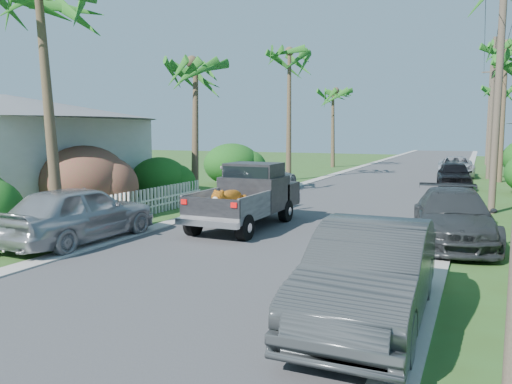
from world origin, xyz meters
The scene contains 24 objects.
ground centered at (0.00, 0.00, 0.00)m, with size 120.00×120.00×0.00m, color #32501E.
road centered at (0.00, 25.00, 0.01)m, with size 8.00×100.00×0.02m, color #38383A.
curb_left centered at (-4.30, 25.00, 0.03)m, with size 0.60×100.00×0.06m, color #A5A39E.
curb_right centered at (4.30, 25.00, 0.03)m, with size 0.60×100.00×0.06m, color #A5A39E.
pickup_truck centered at (-1.74, 7.08, 1.01)m, with size 1.98×5.12×2.06m.
parked_car_rn centered at (3.60, 0.21, 0.81)m, with size 1.71×4.90×1.62m, color #303335.
parked_car_rm centered at (4.52, 7.00, 0.74)m, with size 2.06×5.07×1.47m, color #2E3133.
parked_car_rf centered at (3.85, 21.40, 0.72)m, with size 1.70×4.23×1.44m, color black.
parked_car_rd centered at (3.60, 28.68, 0.68)m, with size 2.27×4.93×1.37m, color silver.
parked_car_ln centered at (-5.00, 2.75, 0.82)m, with size 1.93×4.79×1.63m, color #A2A4A9.
parked_car_lf centered at (-5.00, 15.47, 0.76)m, with size 2.13×5.23×1.52m, color silver.
palm_l_b centered at (-6.80, 12.00, 6.15)m, with size 4.40×4.40×7.40m.
palm_l_c centered at (-6.00, 22.00, 7.91)m, with size 4.40×4.40×9.20m.
palm_l_d centered at (-6.50, 34.00, 6.44)m, with size 4.40×4.40×7.70m.
palm_r_c centered at (6.20, 26.00, 8.11)m, with size 4.40×4.40×9.40m.
palm_r_d centered at (6.50, 40.00, 6.74)m, with size 4.40×4.40×8.00m.
shrub_l_b centered at (-7.80, 6.00, 1.30)m, with size 3.00×3.30×2.60m, color #A51739.
shrub_l_c centered at (-7.40, 10.00, 1.00)m, with size 2.40×2.64×2.00m, color #154814.
shrub_l_d centered at (-8.00, 18.00, 1.20)m, with size 3.20×3.52×2.40m, color #154814.
picket_fence centered at (-6.00, 5.50, 0.50)m, with size 0.10×11.00×1.00m, color white.
house_left centered at (-13.00, 7.00, 2.12)m, with size 9.00×8.00×4.60m.
utility_pole_b centered at (5.60, 13.00, 4.60)m, with size 1.60×0.26×9.00m.
utility_pole_c centered at (5.60, 28.00, 4.60)m, with size 1.60×0.26×9.00m.
utility_pole_d centered at (5.60, 43.00, 4.60)m, with size 1.60×0.26×9.00m.
Camera 1 is at (5.15, -7.72, 3.12)m, focal length 35.00 mm.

